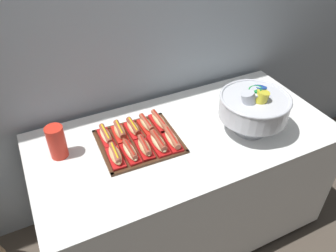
% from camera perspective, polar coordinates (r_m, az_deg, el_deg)
% --- Properties ---
extents(ground_plane, '(10.00, 10.00, 0.00)m').
position_cam_1_polar(ground_plane, '(2.36, 2.39, -16.19)').
color(ground_plane, '#4C4238').
extents(back_wall, '(6.00, 0.10, 2.60)m').
position_cam_1_polar(back_wall, '(1.91, -3.61, 19.31)').
color(back_wall, '#9EA8B2').
rests_on(back_wall, ground_plane).
extents(buffet_table, '(1.63, 0.79, 0.77)m').
position_cam_1_polar(buffet_table, '(2.04, 2.68, -9.49)').
color(buffet_table, white).
rests_on(buffet_table, ground_plane).
extents(serving_tray, '(0.42, 0.37, 0.01)m').
position_cam_1_polar(serving_tray, '(1.74, -4.96, -2.68)').
color(serving_tray, '#472B19').
rests_on(serving_tray, buffet_table).
extents(hot_dog_0, '(0.07, 0.16, 0.06)m').
position_cam_1_polar(hot_dog_0, '(1.63, -8.96, -4.94)').
color(hot_dog_0, red).
rests_on(hot_dog_0, serving_tray).
extents(hot_dog_1, '(0.06, 0.17, 0.06)m').
position_cam_1_polar(hot_dog_1, '(1.65, -6.46, -4.34)').
color(hot_dog_1, '#B21414').
rests_on(hot_dog_1, serving_tray).
extents(hot_dog_2, '(0.07, 0.16, 0.06)m').
position_cam_1_polar(hot_dog_2, '(1.66, -4.02, -3.62)').
color(hot_dog_2, '#B21414').
rests_on(hot_dog_2, serving_tray).
extents(hot_dog_3, '(0.07, 0.17, 0.06)m').
position_cam_1_polar(hot_dog_3, '(1.68, -1.64, -2.85)').
color(hot_dog_3, '#B21414').
rests_on(hot_dog_3, serving_tray).
extents(hot_dog_4, '(0.07, 0.18, 0.06)m').
position_cam_1_polar(hot_dog_4, '(1.71, 0.68, -2.26)').
color(hot_dog_4, '#B21414').
rests_on(hot_dog_4, serving_tray).
extents(hot_dog_5, '(0.06, 0.16, 0.06)m').
position_cam_1_polar(hot_dog_5, '(1.76, -10.53, -1.63)').
color(hot_dog_5, red).
rests_on(hot_dog_5, serving_tray).
extents(hot_dog_6, '(0.07, 0.15, 0.06)m').
position_cam_1_polar(hot_dog_6, '(1.77, -8.22, -0.94)').
color(hot_dog_6, red).
rests_on(hot_dog_6, serving_tray).
extents(hot_dog_7, '(0.06, 0.15, 0.06)m').
position_cam_1_polar(hot_dog_7, '(1.78, -5.93, -0.38)').
color(hot_dog_7, red).
rests_on(hot_dog_7, serving_tray).
extents(hot_dog_8, '(0.06, 0.15, 0.06)m').
position_cam_1_polar(hot_dog_8, '(1.80, -3.68, 0.27)').
color(hot_dog_8, red).
rests_on(hot_dog_8, serving_tray).
extents(hot_dog_9, '(0.06, 0.18, 0.06)m').
position_cam_1_polar(hot_dog_9, '(1.82, -1.49, 0.82)').
color(hot_dog_9, red).
rests_on(hot_dog_9, serving_tray).
extents(punch_bowl, '(0.37, 0.37, 0.27)m').
position_cam_1_polar(punch_bowl, '(1.78, 14.46, 3.34)').
color(punch_bowl, silver).
rests_on(punch_bowl, buffet_table).
extents(cup_stack, '(0.09, 0.09, 0.17)m').
position_cam_1_polar(cup_stack, '(1.69, -18.43, -2.61)').
color(cup_stack, red).
rests_on(cup_stack, buffet_table).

